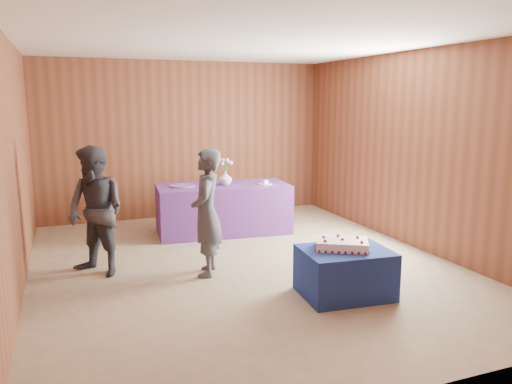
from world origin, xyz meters
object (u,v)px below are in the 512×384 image
cake_table (345,272)px  vase (225,178)px  guest_left (207,213)px  guest_right (96,212)px  sheet_cake (342,244)px  serving_table (223,209)px

cake_table → vase: 2.98m
guest_left → guest_right: (-1.20, 0.45, 0.02)m
vase → guest_right: 2.37m
sheet_cake → guest_right: size_ratio=0.43×
sheet_cake → vase: vase is taller
vase → guest_left: (-0.79, -1.74, -0.11)m
cake_table → serving_table: size_ratio=0.45×
cake_table → guest_right: 2.90m
vase → guest_left: size_ratio=0.14×
guest_right → cake_table: bearing=15.0°
serving_table → vase: (0.04, -0.01, 0.48)m
vase → guest_right: guest_right is taller
cake_table → guest_right: bearing=150.9°
sheet_cake → guest_left: (-1.14, 1.12, 0.20)m
serving_table → guest_left: 1.95m
cake_table → guest_left: (-1.17, 1.16, 0.49)m
cake_table → vase: vase is taller
serving_table → vase: vase is taller
vase → guest_left: bearing=-114.3°
cake_table → vase: (-0.38, 2.90, 0.60)m
serving_table → sheet_cake: bearing=-77.0°
serving_table → vase: 0.48m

